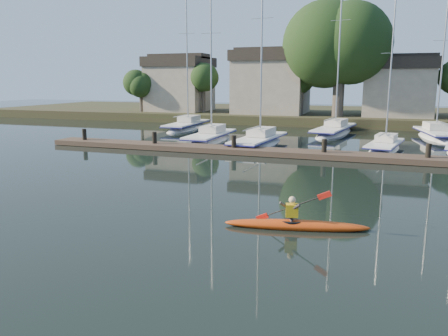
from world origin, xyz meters
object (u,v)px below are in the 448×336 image
(dock, at_px, (277,152))
(sailboat_7, at_px, (436,141))
(sailboat_1, at_px, (211,143))
(kayak, at_px, (296,223))
(sailboat_6, at_px, (334,136))
(sailboat_3, at_px, (384,152))
(sailboat_2, at_px, (259,148))
(sailboat_5, at_px, (187,131))

(dock, bearing_deg, sailboat_7, 49.98)
(dock, height_order, sailboat_1, sailboat_1)
(kayak, distance_m, sailboat_6, 27.45)
(sailboat_3, relative_size, sailboat_7, 0.83)
(sailboat_2, xyz_separation_m, sailboat_3, (8.97, 0.83, 0.03))
(sailboat_5, height_order, sailboat_7, sailboat_5)
(sailboat_1, bearing_deg, dock, -37.80)
(sailboat_5, bearing_deg, sailboat_6, 0.58)
(kayak, xyz_separation_m, sailboat_2, (-5.96, 18.00, -0.38))
(sailboat_2, height_order, sailboat_5, sailboat_5)
(sailboat_3, bearing_deg, dock, -133.58)
(kayak, distance_m, sailboat_1, 21.70)
(dock, distance_m, sailboat_6, 13.63)
(kayak, bearing_deg, sailboat_1, 106.70)
(sailboat_5, xyz_separation_m, sailboat_6, (14.53, 0.62, 0.00))
(sailboat_7, bearing_deg, dock, -139.08)
(sailboat_5, relative_size, sailboat_7, 1.15)
(sailboat_1, bearing_deg, sailboat_6, 42.31)
(kayak, bearing_deg, sailboat_5, 108.84)
(sailboat_1, xyz_separation_m, sailboat_2, (4.34, -1.09, 0.00))
(sailboat_2, bearing_deg, sailboat_1, 170.69)
(dock, bearing_deg, sailboat_1, 142.53)
(sailboat_2, relative_size, sailboat_6, 0.92)
(sailboat_1, height_order, sailboat_3, sailboat_1)
(sailboat_1, bearing_deg, sailboat_3, -1.44)
(sailboat_1, xyz_separation_m, sailboat_5, (-5.48, 7.71, -0.00))
(sailboat_2, distance_m, sailboat_5, 13.19)
(kayak, xyz_separation_m, sailboat_3, (3.01, 18.84, -0.36))
(sailboat_2, height_order, sailboat_6, sailboat_6)
(kayak, xyz_separation_m, dock, (-3.68, 14.01, 0.02))
(sailboat_3, distance_m, sailboat_6, 9.59)
(sailboat_1, xyz_separation_m, sailboat_3, (13.32, -0.26, 0.03))
(sailboat_2, bearing_deg, sailboat_5, 142.91)
(kayak, distance_m, sailboat_3, 19.08)
(dock, xyz_separation_m, sailboat_6, (2.42, 13.41, -0.40))
(dock, distance_m, sailboat_1, 8.36)
(kayak, relative_size, sailboat_5, 0.30)
(sailboat_2, xyz_separation_m, sailboat_6, (4.70, 9.42, -0.00))
(sailboat_2, relative_size, sailboat_3, 1.37)
(sailboat_5, xyz_separation_m, sailboat_7, (23.04, 0.21, -0.01))
(dock, xyz_separation_m, sailboat_7, (10.92, 13.01, -0.41))
(sailboat_2, xyz_separation_m, sailboat_7, (13.21, 9.02, -0.01))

